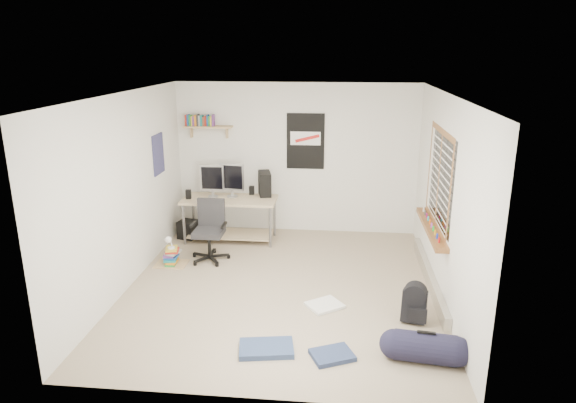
# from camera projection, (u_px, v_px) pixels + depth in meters

# --- Properties ---
(floor) EXTENTS (4.00, 4.50, 0.01)m
(floor) POSITION_uv_depth(u_px,v_px,m) (281.00, 287.00, 6.76)
(floor) COLOR gray
(floor) RESTS_ON ground
(ceiling) EXTENTS (4.00, 4.50, 0.01)m
(ceiling) POSITION_uv_depth(u_px,v_px,m) (281.00, 94.00, 6.04)
(ceiling) COLOR white
(ceiling) RESTS_ON ground
(back_wall) EXTENTS (4.00, 0.01, 2.50)m
(back_wall) POSITION_uv_depth(u_px,v_px,m) (296.00, 159.00, 8.55)
(back_wall) COLOR silver
(back_wall) RESTS_ON ground
(left_wall) EXTENTS (0.01, 4.50, 2.50)m
(left_wall) POSITION_uv_depth(u_px,v_px,m) (126.00, 192.00, 6.59)
(left_wall) COLOR silver
(left_wall) RESTS_ON ground
(right_wall) EXTENTS (0.01, 4.50, 2.50)m
(right_wall) POSITION_uv_depth(u_px,v_px,m) (445.00, 201.00, 6.20)
(right_wall) COLOR silver
(right_wall) RESTS_ON ground
(desk) EXTENTS (1.64, 1.21, 0.68)m
(desk) POSITION_uv_depth(u_px,v_px,m) (230.00, 219.00, 8.32)
(desk) COLOR tan
(desk) RESTS_ON floor
(monitor_left) EXTENTS (0.37, 0.10, 0.41)m
(monitor_left) POSITION_uv_depth(u_px,v_px,m) (213.00, 186.00, 8.24)
(monitor_left) COLOR #A8A7AC
(monitor_left) RESTS_ON desk
(monitor_right) EXTENTS (0.40, 0.15, 0.43)m
(monitor_right) POSITION_uv_depth(u_px,v_px,m) (232.00, 185.00, 8.25)
(monitor_right) COLOR #B8B7BC
(monitor_right) RESTS_ON desk
(pc_tower) EXTENTS (0.27, 0.42, 0.41)m
(pc_tower) POSITION_uv_depth(u_px,v_px,m) (265.00, 184.00, 8.37)
(pc_tower) COLOR black
(pc_tower) RESTS_ON desk
(keyboard) EXTENTS (0.40, 0.20, 0.02)m
(keyboard) POSITION_uv_depth(u_px,v_px,m) (208.00, 199.00, 8.23)
(keyboard) COLOR black
(keyboard) RESTS_ON desk
(speaker_left) EXTENTS (0.09, 0.09, 0.16)m
(speaker_left) POSITION_uv_depth(u_px,v_px,m) (189.00, 195.00, 8.20)
(speaker_left) COLOR black
(speaker_left) RESTS_ON desk
(speaker_right) EXTENTS (0.08, 0.08, 0.16)m
(speaker_right) POSITION_uv_depth(u_px,v_px,m) (252.00, 191.00, 8.43)
(speaker_right) COLOR black
(speaker_right) RESTS_ON desk
(office_chair) EXTENTS (0.59, 0.59, 0.90)m
(office_chair) POSITION_uv_depth(u_px,v_px,m) (209.00, 229.00, 7.49)
(office_chair) COLOR #262628
(office_chair) RESTS_ON floor
(wall_shelf) EXTENTS (0.80, 0.22, 0.24)m
(wall_shelf) POSITION_uv_depth(u_px,v_px,m) (208.00, 127.00, 8.42)
(wall_shelf) COLOR tan
(wall_shelf) RESTS_ON back_wall
(poster_back_wall) EXTENTS (0.62, 0.03, 0.92)m
(poster_back_wall) POSITION_uv_depth(u_px,v_px,m) (306.00, 141.00, 8.42)
(poster_back_wall) COLOR black
(poster_back_wall) RESTS_ON back_wall
(poster_left_wall) EXTENTS (0.02, 0.42, 0.60)m
(poster_left_wall) POSITION_uv_depth(u_px,v_px,m) (158.00, 154.00, 7.66)
(poster_left_wall) COLOR navy
(poster_left_wall) RESTS_ON left_wall
(window) EXTENTS (0.10, 1.50, 1.26)m
(window) POSITION_uv_depth(u_px,v_px,m) (438.00, 179.00, 6.44)
(window) COLOR brown
(window) RESTS_ON right_wall
(baseboard_heater) EXTENTS (0.08, 2.50, 0.18)m
(baseboard_heater) POSITION_uv_depth(u_px,v_px,m) (430.00, 278.00, 6.83)
(baseboard_heater) COLOR #B7B2A8
(baseboard_heater) RESTS_ON floor
(backpack) EXTENTS (0.32, 0.28, 0.36)m
(backpack) POSITION_uv_depth(u_px,v_px,m) (414.00, 306.00, 5.85)
(backpack) COLOR black
(backpack) RESTS_ON floor
(duffel_bag) EXTENTS (0.35, 0.35, 0.61)m
(duffel_bag) POSITION_uv_depth(u_px,v_px,m) (425.00, 349.00, 5.12)
(duffel_bag) COLOR black
(duffel_bag) RESTS_ON floor
(tshirt) EXTENTS (0.52, 0.50, 0.04)m
(tshirt) POSITION_uv_depth(u_px,v_px,m) (325.00, 305.00, 6.24)
(tshirt) COLOR silver
(tshirt) RESTS_ON floor
(jeans_a) EXTENTS (0.61, 0.44, 0.06)m
(jeans_a) POSITION_uv_depth(u_px,v_px,m) (266.00, 348.00, 5.33)
(jeans_a) COLOR navy
(jeans_a) RESTS_ON floor
(jeans_b) EXTENTS (0.50, 0.45, 0.05)m
(jeans_b) POSITION_uv_depth(u_px,v_px,m) (332.00, 355.00, 5.22)
(jeans_b) COLOR navy
(jeans_b) RESTS_ON floor
(book_stack) EXTENTS (0.52, 0.47, 0.29)m
(book_stack) POSITION_uv_depth(u_px,v_px,m) (171.00, 255.00, 7.43)
(book_stack) COLOR brown
(book_stack) RESTS_ON floor
(desk_lamp) EXTENTS (0.16, 0.20, 0.18)m
(desk_lamp) POSITION_uv_depth(u_px,v_px,m) (171.00, 240.00, 7.34)
(desk_lamp) COLOR silver
(desk_lamp) RESTS_ON book_stack
(subwoofer) EXTENTS (0.33, 0.33, 0.31)m
(subwoofer) POSITION_uv_depth(u_px,v_px,m) (188.00, 230.00, 8.48)
(subwoofer) COLOR black
(subwoofer) RESTS_ON floor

